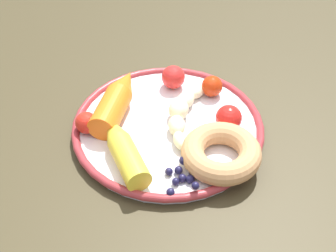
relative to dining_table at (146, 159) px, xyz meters
name	(u,v)px	position (x,y,z in m)	size (l,w,h in m)	color
dining_table	(146,159)	(0.00, 0.00, 0.00)	(1.30, 0.76, 0.71)	#3A321D
plate	(168,127)	(-0.02, -0.04, 0.09)	(0.28, 0.28, 0.02)	white
banana	(182,113)	(0.00, -0.06, 0.11)	(0.15, 0.07, 0.03)	#F3E6B5
carrot_orange	(117,99)	(0.01, 0.04, 0.11)	(0.14, 0.07, 0.04)	orange
carrot_yellow	(122,148)	(-0.08, 0.02, 0.11)	(0.14, 0.09, 0.03)	yellow
donut	(221,153)	(-0.09, -0.11, 0.11)	(0.11, 0.11, 0.03)	tan
blueberry_pile	(182,176)	(-0.12, -0.06, 0.10)	(0.06, 0.05, 0.02)	#191638
tomato_near	(212,86)	(0.06, -0.10, 0.11)	(0.03, 0.03, 0.03)	red
tomato_mid	(173,77)	(0.07, -0.04, 0.11)	(0.04, 0.04, 0.04)	red
tomato_far	(229,118)	(-0.02, -0.12, 0.11)	(0.04, 0.04, 0.04)	red
tomato_extra	(86,123)	(-0.04, 0.08, 0.11)	(0.03, 0.03, 0.03)	red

